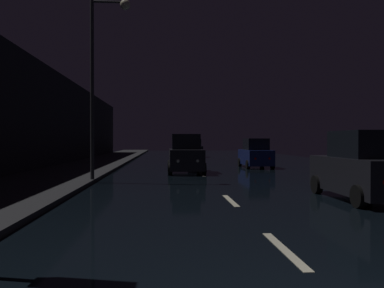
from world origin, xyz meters
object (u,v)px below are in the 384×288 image
(streetlamp_overhead, at_px, (102,62))
(car_approaching_headlights, at_px, (186,155))
(car_parked_right_near, at_px, (363,168))
(car_parked_right_far, at_px, (255,154))
(car_distant_taillights, at_px, (194,149))

(streetlamp_overhead, height_order, car_approaching_headlights, streetlamp_overhead)
(car_parked_right_near, relative_size, car_parked_right_far, 1.08)
(car_parked_right_near, xyz_separation_m, car_parked_right_far, (0.00, 13.95, -0.07))
(streetlamp_overhead, height_order, car_parked_right_far, streetlamp_overhead)
(car_parked_right_near, bearing_deg, car_approaching_headlights, 25.40)
(streetlamp_overhead, distance_m, car_distant_taillights, 26.39)
(car_parked_right_far, xyz_separation_m, car_distant_taillights, (-2.83, 16.83, 0.02))
(car_parked_right_far, relative_size, car_distant_taillights, 0.98)
(car_parked_right_near, height_order, car_distant_taillights, car_parked_right_near)
(car_distant_taillights, bearing_deg, car_parked_right_far, -170.46)
(car_parked_right_far, bearing_deg, streetlamp_overhead, 134.69)
(car_parked_right_far, distance_m, car_distant_taillights, 17.07)
(streetlamp_overhead, height_order, car_parked_right_near, streetlamp_overhead)
(car_approaching_headlights, bearing_deg, streetlamp_overhead, -38.28)
(car_approaching_headlights, bearing_deg, car_distant_taillights, 174.39)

